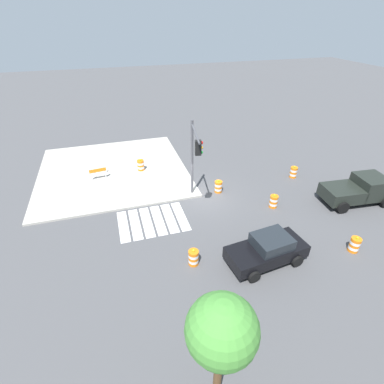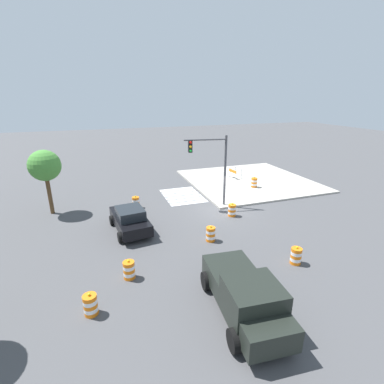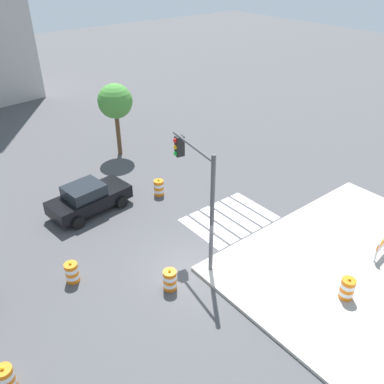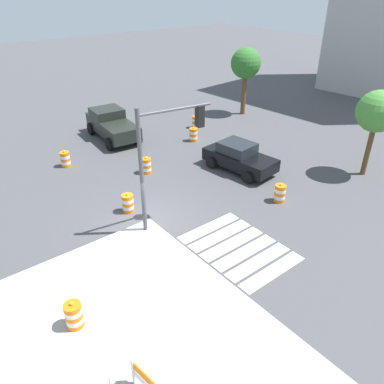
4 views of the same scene
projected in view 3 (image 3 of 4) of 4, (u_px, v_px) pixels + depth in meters
name	position (u px, v px, depth m)	size (l,w,h in m)	color
ground_plane	(191.00, 270.00, 17.94)	(120.00, 120.00, 0.00)	#474749
crosswalk_stripes	(229.00, 219.00, 21.27)	(4.35, 3.20, 0.02)	silver
sports_car	(88.00, 198.00, 21.52)	(4.48, 2.50, 1.63)	black
traffic_barrel_near_corner	(170.00, 280.00, 16.75)	(0.56, 0.56, 1.02)	orange
traffic_barrel_crosswalk_end	(159.00, 188.00, 23.15)	(0.56, 0.56, 1.02)	orange
traffic_barrel_median_far	(6.00, 378.00, 12.93)	(0.56, 0.56, 1.02)	orange
traffic_barrel_far_curb	(72.00, 272.00, 17.13)	(0.56, 0.56, 1.02)	orange
traffic_barrel_on_sidewalk	(347.00, 288.00, 16.12)	(0.56, 0.56, 1.02)	orange
traffic_light_pole	(198.00, 182.00, 16.68)	(0.74, 3.26, 5.50)	#4C4C51
street_tree_streetside_near	(115.00, 102.00, 26.13)	(2.23, 2.23, 4.81)	brown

